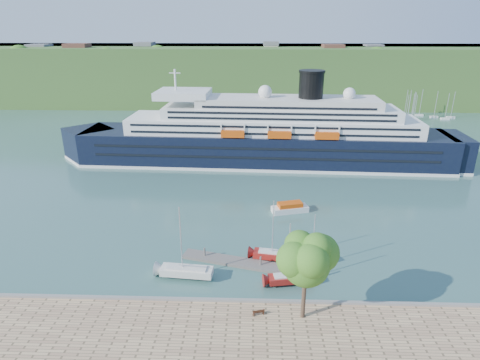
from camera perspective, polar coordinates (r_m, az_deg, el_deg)
The scene contains 12 objects.
ground at distance 52.93m, azimuth -1.59°, elevation -17.56°, with size 400.00×400.00×0.00m, color #325954.
far_hillside at distance 187.31m, azimuth 1.08°, elevation 14.87°, with size 400.00×50.00×24.00m, color #305020.
quay_coping at distance 52.06m, azimuth -1.62°, elevation -16.71°, with size 220.00×0.50×0.30m, color slate.
cruise_ship at distance 99.66m, azimuth 3.50°, elevation 8.79°, with size 103.17×15.02×23.17m, color black, non-canonical shape.
park_bench at distance 49.98m, azimuth 2.64°, elevation -18.16°, with size 1.43×0.59×0.92m, color #4A2715, non-canonical shape.
promenade_tree at distance 46.89m, azimuth 9.29°, elevation -12.96°, with size 7.28×7.28×12.05m, color #2F641A, non-canonical shape.
floating_pontoon at distance 60.40m, azimuth 0.88°, elevation -11.79°, with size 19.60×2.40×0.44m, color slate, non-canonical shape.
sailboat_white_near at distance 55.52m, azimuth -7.79°, elevation -9.19°, with size 8.05×2.24×10.40m, color silver, non-canonical shape.
sailboat_red at distance 59.27m, azimuth 5.18°, elevation -7.53°, with size 7.26×2.02×9.38m, color maroon, non-canonical shape.
sailboat_white_far at distance 59.27m, azimuth 10.73°, elevation -8.59°, with size 6.23×1.73×8.04m, color silver, non-canonical shape.
tender_launch at distance 76.24m, azimuth 7.11°, elevation -3.86°, with size 6.93×2.37×1.91m, color #C5470B, non-canonical shape.
sailboat_extra at distance 54.65m, azimuth 7.44°, elevation -10.66°, with size 6.86×1.91×8.86m, color maroon, non-canonical shape.
Camera 1 is at (2.76, -41.08, 33.27)m, focal length 30.00 mm.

